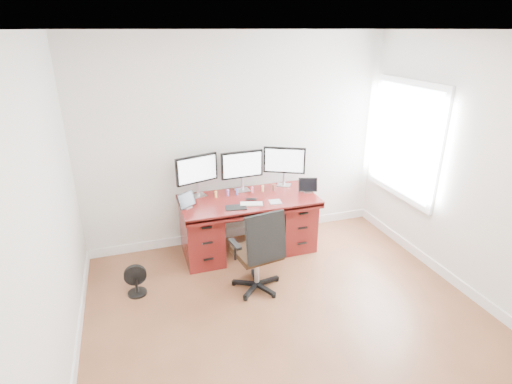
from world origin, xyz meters
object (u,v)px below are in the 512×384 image
object	(u,v)px
desk	(248,222)
keyboard	(251,204)
floor_fan	(136,281)
office_chair	(259,264)
monitor_center	(242,166)

from	to	relation	value
desk	keyboard	size ratio (longest dim) A/B	6.35
desk	keyboard	distance (m)	0.42
floor_fan	office_chair	bearing A→B (deg)	-14.04
floor_fan	keyboard	world-z (taller)	keyboard
desk	floor_fan	world-z (taller)	desk
floor_fan	monitor_center	size ratio (longest dim) A/B	0.64
office_chair	keyboard	size ratio (longest dim) A/B	3.71
floor_fan	keyboard	xyz separation A→B (m)	(1.42, 0.31, 0.59)
desk	floor_fan	bearing A→B (deg)	-159.63
floor_fan	monitor_center	xyz separation A→B (m)	(1.44, 0.77, 0.92)
monitor_center	keyboard	bearing A→B (deg)	-95.45
office_chair	monitor_center	bearing A→B (deg)	73.67
office_chair	monitor_center	world-z (taller)	monitor_center
monitor_center	desk	bearing A→B (deg)	-92.60
floor_fan	monitor_center	world-z (taller)	monitor_center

